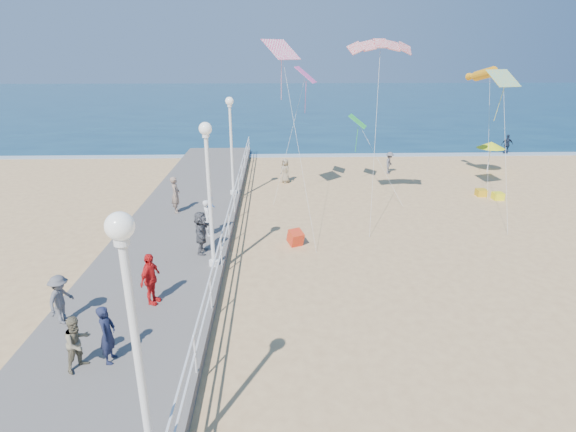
{
  "coord_description": "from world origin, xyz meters",
  "views": [
    {
      "loc": [
        -3.06,
        -15.25,
        7.92
      ],
      "look_at": [
        -2.5,
        2.0,
        1.6
      ],
      "focal_mm": 28.0,
      "sensor_mm": 36.0,
      "label": 1
    }
  ],
  "objects_px": {
    "woman_holding_toddler": "(208,218)",
    "spectator_5": "(201,232)",
    "spectator_3": "(150,279)",
    "beach_chair_left": "(481,193)",
    "spectator_6": "(176,195)",
    "beach_chair_right": "(498,196)",
    "beach_walker_c": "(285,171)",
    "spectator_2": "(61,299)",
    "beach_umbrella": "(491,145)",
    "toddler_held": "(211,206)",
    "beach_walker_b": "(507,144)",
    "lamp_post_far": "(231,136)",
    "box_kite": "(296,239)",
    "lamp_post_mid": "(209,181)",
    "lamp_post_near": "(134,332)",
    "beach_walker_a": "(389,163)",
    "spectator_0": "(107,334)",
    "spectator_1": "(78,343)"
  },
  "relations": [
    {
      "from": "box_kite",
      "to": "spectator_6",
      "type": "bearing_deg",
      "value": 124.57
    },
    {
      "from": "spectator_6",
      "to": "beach_chair_left",
      "type": "distance_m",
      "value": 17.33
    },
    {
      "from": "woman_holding_toddler",
      "to": "beach_walker_c",
      "type": "xyz_separation_m",
      "value": [
        3.61,
        9.71,
        -0.43
      ]
    },
    {
      "from": "spectator_1",
      "to": "spectator_6",
      "type": "xyz_separation_m",
      "value": [
        0.07,
        11.75,
        0.17
      ]
    },
    {
      "from": "toddler_held",
      "to": "beach_walker_c",
      "type": "bearing_deg",
      "value": -37.97
    },
    {
      "from": "woman_holding_toddler",
      "to": "spectator_0",
      "type": "bearing_deg",
      "value": 152.56
    },
    {
      "from": "box_kite",
      "to": "spectator_2",
      "type": "bearing_deg",
      "value": -163.68
    },
    {
      "from": "toddler_held",
      "to": "beach_walker_b",
      "type": "bearing_deg",
      "value": -69.31
    },
    {
      "from": "spectator_1",
      "to": "beach_chair_right",
      "type": "height_order",
      "value": "spectator_1"
    },
    {
      "from": "spectator_3",
      "to": "beach_chair_left",
      "type": "relative_size",
      "value": 3.09
    },
    {
      "from": "toddler_held",
      "to": "beach_walker_c",
      "type": "distance_m",
      "value": 10.21
    },
    {
      "from": "lamp_post_far",
      "to": "box_kite",
      "type": "xyz_separation_m",
      "value": [
        3.2,
        -6.37,
        -3.36
      ]
    },
    {
      "from": "spectator_6",
      "to": "beach_chair_right",
      "type": "relative_size",
      "value": 3.31
    },
    {
      "from": "lamp_post_mid",
      "to": "spectator_6",
      "type": "height_order",
      "value": "lamp_post_mid"
    },
    {
      "from": "woman_holding_toddler",
      "to": "spectator_5",
      "type": "xyz_separation_m",
      "value": [
        -0.01,
        -1.81,
        0.06
      ]
    },
    {
      "from": "beach_chair_left",
      "to": "beach_umbrella",
      "type": "bearing_deg",
      "value": 62.41
    },
    {
      "from": "beach_umbrella",
      "to": "beach_walker_b",
      "type": "bearing_deg",
      "value": 54.0
    },
    {
      "from": "spectator_2",
      "to": "spectator_6",
      "type": "height_order",
      "value": "spectator_6"
    },
    {
      "from": "spectator_2",
      "to": "spectator_5",
      "type": "relative_size",
      "value": 0.87
    },
    {
      "from": "spectator_5",
      "to": "spectator_6",
      "type": "bearing_deg",
      "value": 23.01
    },
    {
      "from": "toddler_held",
      "to": "spectator_5",
      "type": "xyz_separation_m",
      "value": [
        -0.16,
        -1.96,
        -0.42
      ]
    },
    {
      "from": "beach_walker_a",
      "to": "beach_walker_c",
      "type": "bearing_deg",
      "value": 131.64
    },
    {
      "from": "lamp_post_near",
      "to": "beach_chair_left",
      "type": "height_order",
      "value": "lamp_post_near"
    },
    {
      "from": "spectator_1",
      "to": "beach_chair_right",
      "type": "xyz_separation_m",
      "value": [
        17.69,
        14.47,
        -0.94
      ]
    },
    {
      "from": "spectator_3",
      "to": "beach_walker_b",
      "type": "relative_size",
      "value": 1.06
    },
    {
      "from": "beach_umbrella",
      "to": "beach_walker_a",
      "type": "bearing_deg",
      "value": -178.15
    },
    {
      "from": "woman_holding_toddler",
      "to": "beach_walker_b",
      "type": "relative_size",
      "value": 1.0
    },
    {
      "from": "spectator_2",
      "to": "spectator_5",
      "type": "height_order",
      "value": "spectator_5"
    },
    {
      "from": "spectator_1",
      "to": "spectator_6",
      "type": "relative_size",
      "value": 0.81
    },
    {
      "from": "toddler_held",
      "to": "beach_walker_b",
      "type": "distance_m",
      "value": 28.07
    },
    {
      "from": "beach_walker_b",
      "to": "beach_chair_left",
      "type": "distance_m",
      "value": 13.29
    },
    {
      "from": "lamp_post_mid",
      "to": "beach_walker_c",
      "type": "xyz_separation_m",
      "value": [
        3.03,
        12.68,
        -2.89
      ]
    },
    {
      "from": "lamp_post_near",
      "to": "beach_chair_left",
      "type": "xyz_separation_m",
      "value": [
        14.39,
        18.44,
        -3.46
      ]
    },
    {
      "from": "spectator_0",
      "to": "box_kite",
      "type": "distance_m",
      "value": 9.65
    },
    {
      "from": "spectator_1",
      "to": "beach_walker_a",
      "type": "distance_m",
      "value": 24.12
    },
    {
      "from": "lamp_post_mid",
      "to": "spectator_6",
      "type": "bearing_deg",
      "value": 113.01
    },
    {
      "from": "lamp_post_mid",
      "to": "beach_walker_b",
      "type": "xyz_separation_m",
      "value": [
        21.45,
        20.68,
        -2.86
      ]
    },
    {
      "from": "spectator_5",
      "to": "beach_walker_a",
      "type": "relative_size",
      "value": 1.15
    },
    {
      "from": "spectator_2",
      "to": "beach_walker_c",
      "type": "relative_size",
      "value": 0.98
    },
    {
      "from": "woman_holding_toddler",
      "to": "spectator_6",
      "type": "xyz_separation_m",
      "value": [
        -1.98,
        3.07,
        0.11
      ]
    },
    {
      "from": "beach_chair_right",
      "to": "spectator_0",
      "type": "bearing_deg",
      "value": -140.15
    },
    {
      "from": "lamp_post_near",
      "to": "spectator_0",
      "type": "distance_m",
      "value": 4.74
    },
    {
      "from": "spectator_0",
      "to": "lamp_post_far",
      "type": "bearing_deg",
      "value": -7.51
    },
    {
      "from": "beach_walker_c",
      "to": "beach_chair_right",
      "type": "relative_size",
      "value": 2.81
    },
    {
      "from": "beach_walker_b",
      "to": "beach_chair_left",
      "type": "bearing_deg",
      "value": 62.93
    },
    {
      "from": "spectator_0",
      "to": "beach_chair_right",
      "type": "xyz_separation_m",
      "value": [
        17.03,
        14.22,
        -1.0
      ]
    },
    {
      "from": "lamp_post_far",
      "to": "spectator_1",
      "type": "xyz_separation_m",
      "value": [
        -2.63,
        -14.72,
        -2.53
      ]
    },
    {
      "from": "beach_walker_c",
      "to": "woman_holding_toddler",
      "type": "bearing_deg",
      "value": -56.05
    },
    {
      "from": "box_kite",
      "to": "beach_umbrella",
      "type": "bearing_deg",
      "value": 16.27
    },
    {
      "from": "spectator_6",
      "to": "box_kite",
      "type": "xyz_separation_m",
      "value": [
        5.76,
        -3.4,
        -1.01
      ]
    }
  ]
}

